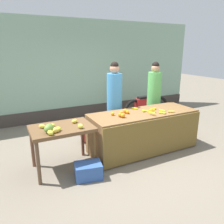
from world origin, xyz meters
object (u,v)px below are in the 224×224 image
at_px(vendor_woman_blue_shirt, 114,103).
at_px(parked_motorcycle, 147,106).
at_px(produce_sack, 86,131).
at_px(produce_crate, 88,171).
at_px(vendor_woman_green_shirt, 154,98).

height_order(vendor_woman_blue_shirt, parked_motorcycle, vendor_woman_blue_shirt).
bearing_deg(produce_sack, parked_motorcycle, 20.34).
bearing_deg(produce_crate, vendor_woman_blue_shirt, 46.41).
height_order(vendor_woman_blue_shirt, vendor_woman_green_shirt, vendor_woman_blue_shirt).
bearing_deg(vendor_woman_green_shirt, parked_motorcycle, 61.62).
relative_size(vendor_woman_blue_shirt, parked_motorcycle, 1.15).
bearing_deg(vendor_woman_blue_shirt, parked_motorcycle, 32.43).
xyz_separation_m(vendor_woman_green_shirt, produce_crate, (-2.28, -1.24, -0.78)).
bearing_deg(produce_crate, vendor_woman_green_shirt, 28.65).
xyz_separation_m(parked_motorcycle, produce_sack, (-2.32, -0.86, -0.13)).
xyz_separation_m(vendor_woman_blue_shirt, vendor_woman_green_shirt, (1.17, 0.08, -0.02)).
bearing_deg(parked_motorcycle, vendor_woman_blue_shirt, -147.57).
distance_m(parked_motorcycle, produce_crate, 3.62).
bearing_deg(vendor_woman_blue_shirt, produce_crate, -133.59).
bearing_deg(vendor_woman_blue_shirt, produce_sack, 159.58).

